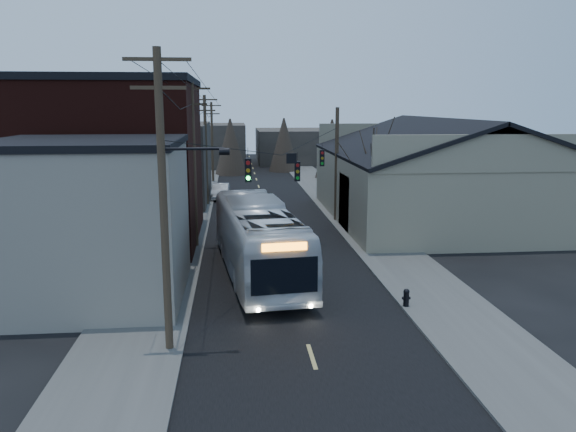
{
  "coord_description": "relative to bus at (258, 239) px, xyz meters",
  "views": [
    {
      "loc": [
        -2.57,
        -16.1,
        8.64
      ],
      "look_at": [
        0.15,
        12.26,
        3.0
      ],
      "focal_mm": 35.0,
      "sensor_mm": 36.0,
      "label": 1
    }
  ],
  "objects": [
    {
      "name": "road_surface",
      "position": [
        1.42,
        18.06,
        -1.87
      ],
      "size": [
        9.0,
        110.0,
        0.02
      ],
      "primitive_type": "cube",
      "color": "black",
      "rests_on": "ground"
    },
    {
      "name": "sidewalk_left",
      "position": [
        -5.08,
        18.06,
        -1.82
      ],
      "size": [
        4.0,
        110.0,
        0.12
      ],
      "primitive_type": "cube",
      "color": "#474744",
      "rests_on": "ground"
    },
    {
      "name": "bare_tree",
      "position": [
        7.92,
        8.06,
        1.72
      ],
      "size": [
        0.4,
        0.4,
        7.2
      ],
      "primitive_type": "cone",
      "color": "black",
      "rests_on": "ground"
    },
    {
      "name": "building_far_left",
      "position": [
        -4.58,
        53.06,
        1.12
      ],
      "size": [
        10.0,
        12.0,
        6.0
      ],
      "primitive_type": "cube",
      "color": "#342F2A",
      "rests_on": "ground"
    },
    {
      "name": "bus",
      "position": [
        0.0,
        0.0,
        0.0
      ],
      "size": [
        4.68,
        13.78,
        3.76
      ],
      "primitive_type": "imported",
      "rotation": [
        0.0,
        0.0,
        3.26
      ],
      "color": "silver",
      "rests_on": "ground"
    },
    {
      "name": "sidewalk_right",
      "position": [
        7.92,
        18.06,
        -1.82
      ],
      "size": [
        4.0,
        110.0,
        0.12
      ],
      "primitive_type": "cube",
      "color": "#474744",
      "rests_on": "ground"
    },
    {
      "name": "warehouse",
      "position": [
        14.42,
        13.06,
        0.82
      ],
      "size": [
        16.16,
        20.6,
        7.73
      ],
      "color": "gray",
      "rests_on": "ground"
    },
    {
      "name": "building_left_far",
      "position": [
        -8.08,
        24.06,
        1.62
      ],
      "size": [
        9.0,
        14.0,
        7.0
      ],
      "primitive_type": "cube",
      "color": "#342F2A",
      "rests_on": "ground"
    },
    {
      "name": "parked_car",
      "position": [
        -2.48,
        24.32,
        -1.17
      ],
      "size": [
        1.67,
        4.38,
        1.42
      ],
      "primitive_type": "imported",
      "rotation": [
        0.0,
        0.0,
        -0.04
      ],
      "color": "#A2A6A9",
      "rests_on": "ground"
    },
    {
      "name": "ground",
      "position": [
        1.42,
        -11.94,
        -1.88
      ],
      "size": [
        160.0,
        160.0,
        0.0
      ],
      "primitive_type": "plane",
      "color": "black",
      "rests_on": "ground"
    },
    {
      "name": "building_clapboard",
      "position": [
        -7.58,
        -2.94,
        1.62
      ],
      "size": [
        8.0,
        8.0,
        7.0
      ],
      "primitive_type": "cube",
      "color": "slate",
      "rests_on": "ground"
    },
    {
      "name": "utility_lines",
      "position": [
        -1.7,
        12.21,
        3.07
      ],
      "size": [
        11.24,
        45.28,
        10.5
      ],
      "color": "#382B1E",
      "rests_on": "ground"
    },
    {
      "name": "building_brick",
      "position": [
        -8.58,
        8.06,
        3.12
      ],
      "size": [
        10.0,
        12.0,
        10.0
      ],
      "primitive_type": "cube",
      "color": "black",
      "rests_on": "ground"
    },
    {
      "name": "building_far_right",
      "position": [
        8.42,
        58.06,
        0.62
      ],
      "size": [
        12.0,
        14.0,
        5.0
      ],
      "primitive_type": "cube",
      "color": "#342F2A",
      "rests_on": "ground"
    },
    {
      "name": "fire_hydrant",
      "position": [
        6.12,
        -5.62,
        -1.35
      ],
      "size": [
        0.36,
        0.27,
        0.78
      ],
      "rotation": [
        0.0,
        0.0,
        -0.04
      ],
      "color": "black",
      "rests_on": "sidewalk_right"
    }
  ]
}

